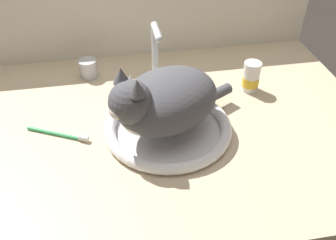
% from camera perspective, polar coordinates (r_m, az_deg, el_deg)
% --- Properties ---
extents(countertop, '(1.22, 0.83, 0.03)m').
position_cam_1_polar(countertop, '(1.07, -1.12, -1.38)').
color(countertop, '#CCB793').
rests_on(countertop, ground).
extents(backsplash_wall, '(1.22, 0.02, 0.32)m').
position_cam_1_polar(backsplash_wall, '(1.36, -4.19, 14.87)').
color(backsplash_wall, silver).
rests_on(backsplash_wall, ground).
extents(sink_basin, '(0.34, 0.34, 0.03)m').
position_cam_1_polar(sink_basin, '(1.03, 0.00, -1.15)').
color(sink_basin, white).
rests_on(sink_basin, countertop).
extents(faucet, '(0.19, 0.12, 0.22)m').
position_cam_1_polar(faucet, '(1.16, -1.87, 8.31)').
color(faucet, silver).
rests_on(faucet, countertop).
extents(cat, '(0.38, 0.32, 0.20)m').
position_cam_1_polar(cat, '(0.96, -0.88, 2.82)').
color(cat, '#4C4C51').
rests_on(cat, sink_basin).
extents(pill_bottle, '(0.05, 0.05, 0.10)m').
position_cam_1_polar(pill_bottle, '(1.21, 12.28, 6.21)').
color(pill_bottle, white).
rests_on(pill_bottle, countertop).
extents(metal_jar, '(0.06, 0.06, 0.06)m').
position_cam_1_polar(metal_jar, '(1.28, -11.81, 7.54)').
color(metal_jar, '#B2B5BA').
rests_on(metal_jar, countertop).
extents(toothbrush, '(0.17, 0.09, 0.02)m').
position_cam_1_polar(toothbrush, '(1.06, -15.95, -2.02)').
color(toothbrush, '#3FB266').
rests_on(toothbrush, countertop).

